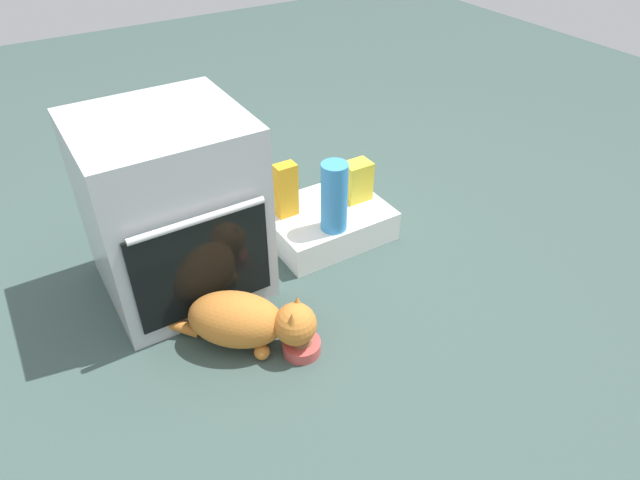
% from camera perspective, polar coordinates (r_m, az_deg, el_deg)
% --- Properties ---
extents(ground, '(8.00, 8.00, 0.00)m').
position_cam_1_polar(ground, '(2.09, -9.12, -9.49)').
color(ground, '#384C47').
extents(oven, '(0.58, 0.59, 0.71)m').
position_cam_1_polar(oven, '(2.13, -14.83, 3.14)').
color(oven, '#B7BABF').
rests_on(oven, ground).
extents(pantry_cabinet, '(0.52, 0.40, 0.13)m').
position_cam_1_polar(pantry_cabinet, '(2.49, 0.60, 1.87)').
color(pantry_cabinet, white).
rests_on(pantry_cabinet, ground).
extents(food_bowl, '(0.14, 0.14, 0.08)m').
position_cam_1_polar(food_bowl, '(1.99, -1.89, -10.67)').
color(food_bowl, '#C64C47').
rests_on(food_bowl, ground).
extents(cat, '(0.57, 0.52, 0.22)m').
position_cam_1_polar(cat, '(1.96, -7.57, -8.13)').
color(cat, '#C6752D').
rests_on(cat, ground).
extents(snack_bag, '(0.12, 0.09, 0.18)m').
position_cam_1_polar(snack_bag, '(2.48, 3.76, 6.01)').
color(snack_bag, yellow).
rests_on(snack_bag, pantry_cabinet).
extents(water_bottle, '(0.11, 0.11, 0.30)m').
position_cam_1_polar(water_bottle, '(2.25, 1.45, 4.40)').
color(water_bottle, '#388CD1').
rests_on(water_bottle, pantry_cabinet).
extents(juice_carton, '(0.09, 0.06, 0.24)m').
position_cam_1_polar(juice_carton, '(2.36, -3.49, 5.10)').
color(juice_carton, orange).
rests_on(juice_carton, pantry_cabinet).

